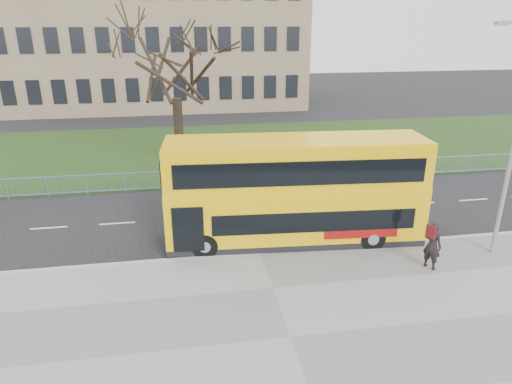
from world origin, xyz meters
TOP-DOWN VIEW (x-y plane):
  - ground at (0.00, 0.00)m, footprint 120.00×120.00m
  - pavement at (0.00, -6.75)m, footprint 80.00×10.50m
  - kerb at (0.00, -1.55)m, footprint 80.00×0.20m
  - grass_verge at (0.00, 14.30)m, footprint 80.00×15.40m
  - guard_railing at (0.00, 6.60)m, footprint 40.00×0.12m
  - bare_tree at (-3.00, 10.00)m, footprint 7.29×7.29m
  - civic_building at (-5.00, 35.00)m, footprint 30.00×15.00m
  - yellow_bus at (1.62, -0.51)m, footprint 10.59×3.19m
  - pedestrian at (6.05, -3.71)m, footprint 0.74×0.80m

SIDE VIEW (x-z plane):
  - ground at x=0.00m, z-range 0.00..0.00m
  - grass_verge at x=0.00m, z-range 0.00..0.08m
  - pavement at x=0.00m, z-range 0.00..0.12m
  - kerb at x=0.00m, z-range 0.00..0.14m
  - guard_railing at x=0.00m, z-range 0.00..1.10m
  - pedestrian at x=6.05m, z-range 0.12..1.97m
  - yellow_bus at x=1.62m, z-range 0.16..4.54m
  - bare_tree at x=-3.00m, z-range 0.08..10.49m
  - civic_building at x=-5.00m, z-range 0.00..14.00m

